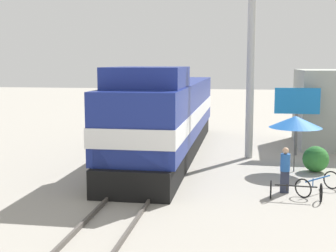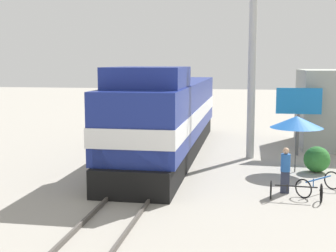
# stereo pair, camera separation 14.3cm
# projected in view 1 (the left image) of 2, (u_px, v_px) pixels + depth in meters

# --- Properties ---
(ground_plane) EXTENTS (120.00, 120.00, 0.00)m
(ground_plane) POSITION_uv_depth(u_px,v_px,m) (160.00, 164.00, 21.51)
(ground_plane) COLOR gray
(rail_near) EXTENTS (0.08, 32.63, 0.15)m
(rail_near) POSITION_uv_depth(u_px,v_px,m) (144.00, 162.00, 21.61)
(rail_near) COLOR #4C4742
(rail_near) RESTS_ON ground_plane
(rail_far) EXTENTS (0.08, 32.63, 0.15)m
(rail_far) POSITION_uv_depth(u_px,v_px,m) (175.00, 163.00, 21.39)
(rail_far) COLOR #4C4742
(rail_far) RESTS_ON ground_plane
(locomotive) EXTENTS (3.15, 16.69, 4.47)m
(locomotive) POSITION_uv_depth(u_px,v_px,m) (166.00, 117.00, 23.10)
(locomotive) COLOR black
(locomotive) RESTS_ON ground_plane
(utility_pole) EXTENTS (1.80, 0.38, 9.16)m
(utility_pole) POSITION_uv_depth(u_px,v_px,m) (251.00, 62.00, 22.36)
(utility_pole) COLOR #B2B2AD
(utility_pole) RESTS_ON ground_plane
(vendor_umbrella) EXTENTS (2.21, 2.21, 2.41)m
(vendor_umbrella) POSITION_uv_depth(u_px,v_px,m) (296.00, 122.00, 19.75)
(vendor_umbrella) COLOR #4C4C4C
(vendor_umbrella) RESTS_ON ground_plane
(billboard_sign) EXTENTS (2.21, 0.12, 3.39)m
(billboard_sign) POSITION_uv_depth(u_px,v_px,m) (297.00, 105.00, 23.24)
(billboard_sign) COLOR #595959
(billboard_sign) RESTS_ON ground_plane
(shrub_cluster) EXTENTS (1.11, 1.11, 1.11)m
(shrub_cluster) POSITION_uv_depth(u_px,v_px,m) (316.00, 159.00, 19.95)
(shrub_cluster) COLOR #2D722D
(shrub_cluster) RESTS_ON ground_plane
(person_bystander) EXTENTS (0.34, 0.34, 1.65)m
(person_bystander) POSITION_uv_depth(u_px,v_px,m) (285.00, 168.00, 16.71)
(person_bystander) COLOR #2D3347
(person_bystander) RESTS_ON ground_plane
(bicycle) EXTENTS (1.72, 1.82, 0.68)m
(bicycle) POSITION_uv_depth(u_px,v_px,m) (318.00, 184.00, 16.70)
(bicycle) COLOR black
(bicycle) RESTS_ON ground_plane
(bicycle_spare) EXTENTS (1.74, 0.76, 0.64)m
(bicycle_spare) POSITION_uv_depth(u_px,v_px,m) (296.00, 191.00, 15.83)
(bicycle_spare) COLOR black
(bicycle_spare) RESTS_ON ground_plane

